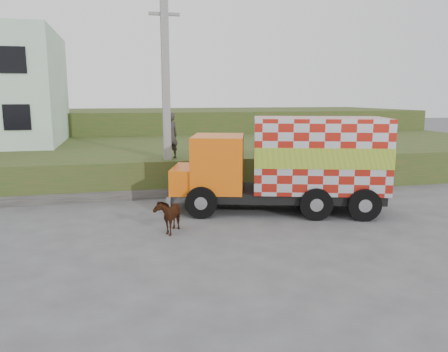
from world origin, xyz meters
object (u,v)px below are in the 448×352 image
object	(u,v)px
cargo_truck	(290,163)
cow	(169,214)
pedestrian	(170,136)
utility_pole	(166,96)

from	to	relation	value
cargo_truck	cow	bearing A→B (deg)	-144.66
cow	pedestrian	bearing A→B (deg)	106.15
utility_pole	pedestrian	world-z (taller)	utility_pole
utility_pole	cow	bearing A→B (deg)	-96.03
utility_pole	cargo_truck	bearing A→B (deg)	-41.85
cargo_truck	utility_pole	bearing A→B (deg)	155.13
pedestrian	utility_pole	bearing A→B (deg)	32.16
cargo_truck	cow	distance (m)	4.84
cargo_truck	pedestrian	world-z (taller)	pedestrian
cow	pedestrian	xyz separation A→B (m)	(0.69, 5.24, 1.92)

